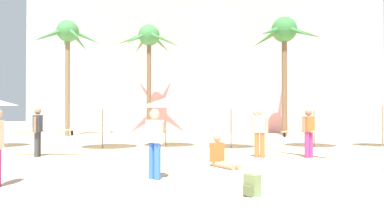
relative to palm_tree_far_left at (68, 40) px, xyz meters
name	(u,v)px	position (x,y,z in m)	size (l,w,h in m)	color
hotel_pink	(238,53)	(13.07, 9.11, 0.68)	(21.90, 10.84, 14.57)	pink
hotel_tower_gray	(117,23)	(0.05, 17.18, 5.47)	(17.43, 8.32, 24.17)	#A8A8A3
palm_tree_far_left	(68,40)	(0.00, 0.00, 0.00)	(4.67, 4.18, 7.95)	brown
palm_tree_left	(284,37)	(14.88, -0.30, 0.18)	(4.85, 5.02, 8.18)	brown
palm_tree_center	(149,42)	(5.49, 0.77, -0.02)	(4.67, 4.19, 7.89)	brown
cafe_umbrella_1	(314,105)	(14.09, -7.98, -4.64)	(2.48, 2.48, 2.23)	gray
cafe_umbrella_2	(166,103)	(7.17, -7.71, -4.55)	(2.58, 2.58, 2.28)	gray
cafe_umbrella_3	(103,104)	(4.40, -8.51, -4.62)	(2.64, 2.64, 2.21)	gray
cafe_umbrella_4	(382,102)	(17.26, -8.07, -4.53)	(2.04, 2.04, 2.28)	gray
cafe_umbrella_5	(231,103)	(10.15, -8.50, -4.60)	(2.30, 2.30, 2.28)	gray
beach_towel	(307,201)	(10.28, -18.08, -6.60)	(1.92, 1.02, 0.01)	white
backpack	(252,186)	(9.36, -17.70, -6.41)	(0.34, 0.35, 0.42)	olive
person_far_right	(307,131)	(12.44, -11.85, -5.69)	(1.63, 2.45, 1.71)	#B7337F
person_near_left	(39,131)	(2.78, -11.39, -5.67)	(2.93, 0.91, 1.76)	#3D3D42
person_mid_right	(260,131)	(10.72, -11.92, -5.65)	(0.60, 0.32, 1.74)	orange
person_mid_center	(155,141)	(7.37, -15.91, -5.69)	(0.50, 0.49, 1.67)	blue
person_near_right	(221,156)	(9.14, -14.00, -6.28)	(0.85, 1.04, 0.95)	tan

